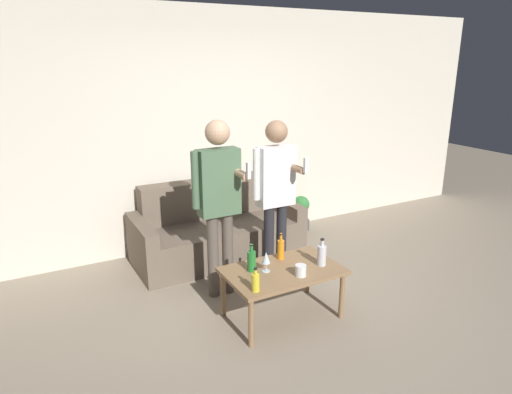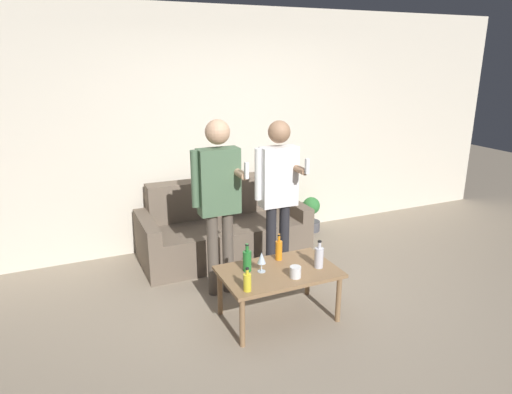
% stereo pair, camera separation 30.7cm
% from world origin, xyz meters
% --- Properties ---
extents(ground_plane, '(16.00, 16.00, 0.00)m').
position_xyz_m(ground_plane, '(0.00, 0.00, 0.00)').
color(ground_plane, gray).
extents(wall_back, '(8.00, 0.06, 2.70)m').
position_xyz_m(wall_back, '(0.00, 2.14, 1.35)').
color(wall_back, beige).
rests_on(wall_back, ground_plane).
extents(couch, '(1.82, 0.82, 0.83)m').
position_xyz_m(couch, '(-0.20, 1.67, 0.29)').
color(couch, '#6B5B4C').
rests_on(couch, ground_plane).
extents(coffee_table, '(0.97, 0.61, 0.45)m').
position_xyz_m(coffee_table, '(-0.21, 0.23, 0.40)').
color(coffee_table, '#8E6B47').
rests_on(coffee_table, ground_plane).
extents(bottle_orange, '(0.06, 0.06, 0.19)m').
position_xyz_m(bottle_orange, '(-0.59, 0.01, 0.52)').
color(bottle_orange, yellow).
rests_on(bottle_orange, coffee_table).
extents(bottle_green, '(0.06, 0.06, 0.24)m').
position_xyz_m(bottle_green, '(-0.12, 0.42, 0.54)').
color(bottle_green, orange).
rests_on(bottle_green, coffee_table).
extents(bottle_dark, '(0.07, 0.07, 0.24)m').
position_xyz_m(bottle_dark, '(-0.46, 0.33, 0.54)').
color(bottle_dark, '#23752D').
rests_on(bottle_dark, coffee_table).
extents(bottle_yellow, '(0.08, 0.08, 0.24)m').
position_xyz_m(bottle_yellow, '(0.12, 0.14, 0.54)').
color(bottle_yellow, silver).
rests_on(bottle_yellow, coffee_table).
extents(wine_glass_near, '(0.07, 0.07, 0.17)m').
position_xyz_m(wine_glass_near, '(-0.35, 0.27, 0.57)').
color(wine_glass_near, silver).
rests_on(wine_glass_near, coffee_table).
extents(cup_on_table, '(0.09, 0.09, 0.09)m').
position_xyz_m(cup_on_table, '(-0.15, 0.06, 0.49)').
color(cup_on_table, white).
rests_on(cup_on_table, coffee_table).
extents(person_standing_left, '(0.44, 0.41, 1.65)m').
position_xyz_m(person_standing_left, '(-0.51, 0.85, 0.99)').
color(person_standing_left, brown).
rests_on(person_standing_left, ground_plane).
extents(person_standing_right, '(0.43, 0.40, 1.60)m').
position_xyz_m(person_standing_right, '(0.11, 0.90, 0.96)').
color(person_standing_right, '#232328').
rests_on(person_standing_right, ground_plane).
extents(potted_plant, '(0.23, 0.23, 0.45)m').
position_xyz_m(potted_plant, '(1.10, 1.91, 0.23)').
color(potted_plant, '#4C4C51').
rests_on(potted_plant, ground_plane).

